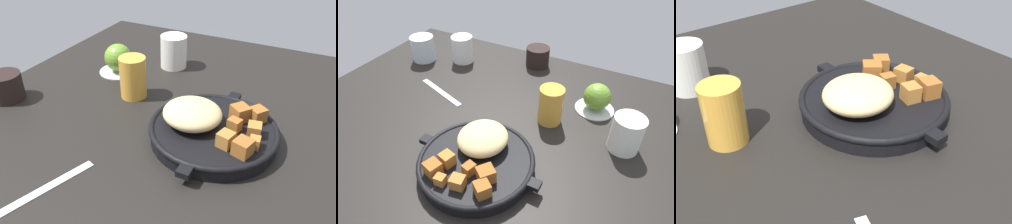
% 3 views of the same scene
% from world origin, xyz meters
% --- Properties ---
extents(ground_plane, '(1.14, 0.94, 0.02)m').
position_xyz_m(ground_plane, '(0.00, 0.00, -0.01)').
color(ground_plane, black).
extents(cast_iron_skillet, '(0.30, 0.26, 0.08)m').
position_xyz_m(cast_iron_skillet, '(0.03, -0.09, 0.03)').
color(cast_iron_skillet, black).
rests_on(cast_iron_skillet, ground_plane).
extents(saucer_plate, '(0.11, 0.11, 0.01)m').
position_xyz_m(saucer_plate, '(0.20, 0.24, 0.00)').
color(saucer_plate, '#B7BABF').
rests_on(saucer_plate, ground_plane).
extents(red_apple, '(0.07, 0.07, 0.07)m').
position_xyz_m(red_apple, '(0.20, 0.24, 0.04)').
color(red_apple, olive).
rests_on(red_apple, saucer_plate).
extents(butter_knife, '(0.18, 0.07, 0.00)m').
position_xyz_m(butter_knife, '(-0.23, 0.10, 0.00)').
color(butter_knife, silver).
rests_on(butter_knife, ground_plane).
extents(coffee_mug_dark, '(0.08, 0.08, 0.06)m').
position_xyz_m(coffee_mug_dark, '(-0.04, 0.39, 0.03)').
color(coffee_mug_dark, black).
rests_on(coffee_mug_dark, ground_plane).
extents(ceramic_mug_white, '(0.07, 0.07, 0.09)m').
position_xyz_m(ceramic_mug_white, '(0.30, 0.12, 0.04)').
color(ceramic_mug_white, silver).
rests_on(ceramic_mug_white, ground_plane).
extents(juice_glass_amber, '(0.06, 0.06, 0.10)m').
position_xyz_m(juice_glass_amber, '(0.11, 0.13, 0.05)').
color(juice_glass_amber, gold).
rests_on(juice_glass_amber, ground_plane).
extents(water_glass_short, '(0.08, 0.08, 0.08)m').
position_xyz_m(water_glass_short, '(-0.41, 0.24, 0.04)').
color(water_glass_short, silver).
rests_on(water_glass_short, ground_plane).
extents(white_creamer_pitcher, '(0.07, 0.07, 0.09)m').
position_xyz_m(white_creamer_pitcher, '(-0.28, 0.30, 0.04)').
color(white_creamer_pitcher, white).
rests_on(white_creamer_pitcher, ground_plane).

